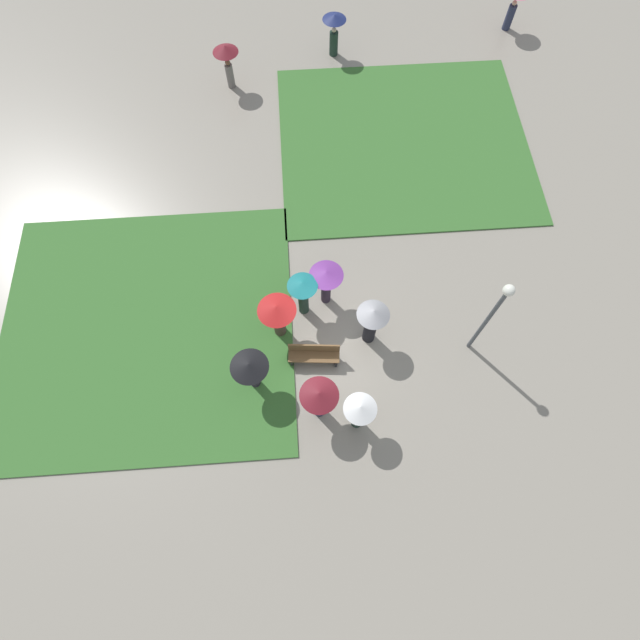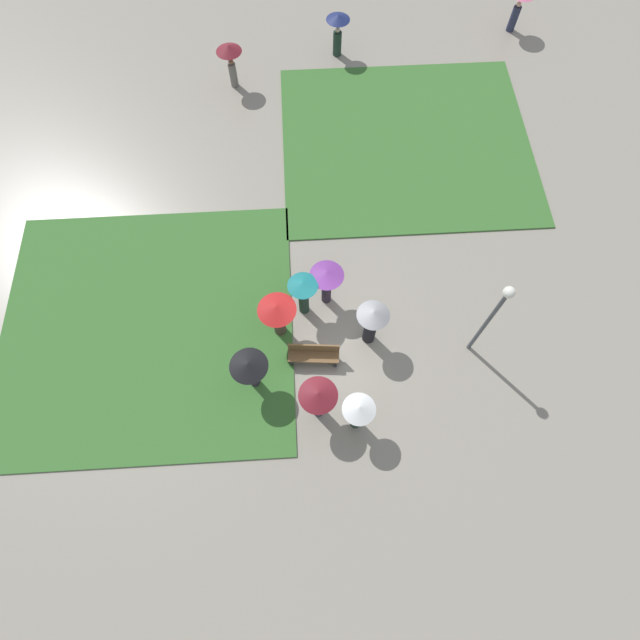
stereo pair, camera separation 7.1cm
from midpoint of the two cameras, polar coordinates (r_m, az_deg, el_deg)
ground_plane at (r=16.01m, az=2.02°, el=-2.48°), size 90.00×90.00×0.00m
lawn_patch_near at (r=17.11m, az=-19.00°, el=-0.70°), size 9.38×8.85×0.06m
lawn_patch_far at (r=20.90m, az=9.93°, el=19.34°), size 9.59×8.53×0.06m
park_bench at (r=15.36m, az=-0.60°, el=-3.86°), size 1.61×0.56×0.90m
lamp_post at (r=14.39m, az=19.38°, el=0.77°), size 0.32×0.32×3.93m
crowd_person_white at (r=13.99m, az=4.53°, el=-10.47°), size 0.93×0.93×1.86m
crowd_person_maroon at (r=13.97m, az=-0.06°, el=-8.97°), size 1.10×1.10×1.92m
crowd_person_grey at (r=14.92m, az=6.09°, el=-0.09°), size 0.98×0.98×2.00m
crowd_person_red at (r=14.96m, az=-4.75°, el=0.78°), size 1.17×1.17×1.85m
crowd_person_teal at (r=15.33m, az=-1.81°, el=3.28°), size 0.94×0.94×1.87m
crowd_person_black at (r=14.40m, az=-7.89°, el=-5.50°), size 1.12×1.12×1.76m
crowd_person_purple at (r=15.44m, az=0.90°, el=4.67°), size 1.07×1.07×1.83m
lone_walker_far_path at (r=22.36m, az=-10.18°, el=27.60°), size 1.01×1.01×1.84m
lone_walker_mid_plaza at (r=23.74m, az=2.14°, el=30.34°), size 0.98×0.98×1.76m
lone_walker_near_lawn at (r=26.34m, az=22.02°, el=30.79°), size 1.13×1.13×1.82m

